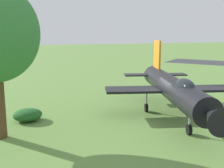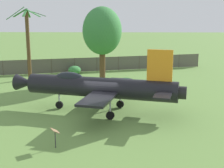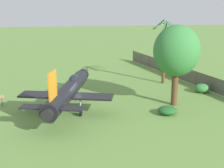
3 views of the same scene
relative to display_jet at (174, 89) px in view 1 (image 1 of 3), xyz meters
The scene contains 3 objects.
ground_plane 2.00m from the display_jet, 75.89° to the left, with size 200.00×200.00×0.00m, color #668E42.
display_jet is the anchor object (origin of this frame).
shrub_by_tree 9.55m from the display_jet, 165.01° to the left, with size 1.82×1.66×0.78m.
Camera 1 is at (-9.61, -15.93, 5.67)m, focal length 44.98 mm.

